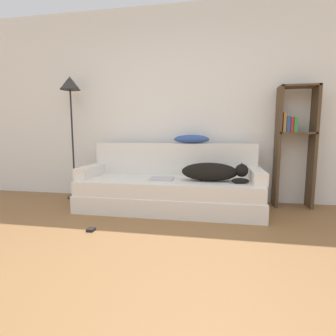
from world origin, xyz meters
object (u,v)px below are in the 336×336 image
object	(u,v)px
dog	(213,172)
power_adapter	(91,230)
couch	(169,194)
throw_pillow	(192,139)
bookshelf	(294,139)
floor_lamp	(70,95)
laptop	(162,179)

from	to	relation	value
dog	power_adapter	world-z (taller)	dog
dog	power_adapter	xyz separation A→B (m)	(-1.17, -0.82, -0.49)
couch	power_adapter	world-z (taller)	couch
couch	dog	bearing A→B (deg)	-6.30
couch	power_adapter	distance (m)	1.10
throw_pillow	bookshelf	world-z (taller)	bookshelf
throw_pillow	floor_lamp	distance (m)	1.83
bookshelf	power_adapter	world-z (taller)	bookshelf
dog	laptop	size ratio (longest dim) A/B	2.63
laptop	throw_pillow	world-z (taller)	throw_pillow
floor_lamp	bookshelf	bearing A→B (deg)	1.71
couch	bookshelf	xyz separation A→B (m)	(1.55, 0.41, 0.69)
couch	floor_lamp	xyz separation A→B (m)	(-1.49, 0.32, 1.30)
bookshelf	floor_lamp	xyz separation A→B (m)	(-3.03, -0.09, 0.61)
bookshelf	power_adapter	distance (m)	2.68
bookshelf	couch	bearing A→B (deg)	-165.02
laptop	throw_pillow	size ratio (longest dim) A/B	0.62
floor_lamp	dog	bearing A→B (deg)	-10.71
dog	power_adapter	bearing A→B (deg)	-144.75
couch	throw_pillow	bearing A→B (deg)	56.54
dog	bookshelf	xyz separation A→B (m)	(1.01, 0.47, 0.38)
couch	power_adapter	size ratio (longest dim) A/B	30.65
throw_pillow	floor_lamp	bearing A→B (deg)	-178.74
dog	laptop	distance (m)	0.63
dog	couch	bearing A→B (deg)	173.70
power_adapter	couch	bearing A→B (deg)	54.56
laptop	couch	bearing A→B (deg)	29.38
couch	floor_lamp	world-z (taller)	floor_lamp
couch	dog	distance (m)	0.62
laptop	bookshelf	xyz separation A→B (m)	(1.63, 0.47, 0.48)
laptop	bookshelf	bearing A→B (deg)	14.07
couch	floor_lamp	size ratio (longest dim) A/B	1.28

